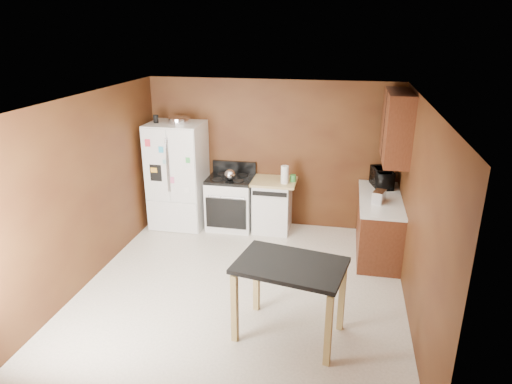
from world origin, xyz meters
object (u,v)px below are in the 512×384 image
(green_canister, at_px, (293,178))
(island, at_px, (290,275))
(paper_towel, at_px, (285,175))
(refrigerator, at_px, (178,175))
(kettle, at_px, (230,175))
(microwave, at_px, (382,178))
(pen_cup, at_px, (156,119))
(gas_range, at_px, (231,202))
(dishwasher, at_px, (272,205))
(roasting_pan, at_px, (179,120))
(toaster, at_px, (379,197))

(green_canister, xyz_separation_m, island, (0.32, -2.78, -0.18))
(paper_towel, distance_m, refrigerator, 1.85)
(kettle, distance_m, microwave, 2.44)
(microwave, bearing_deg, pen_cup, 77.53)
(gas_range, relative_size, dishwasher, 1.24)
(microwave, distance_m, island, 3.00)
(roasting_pan, distance_m, kettle, 1.22)
(paper_towel, xyz_separation_m, gas_range, (-0.93, 0.08, -0.57))
(dishwasher, distance_m, island, 2.86)
(green_canister, bearing_deg, roasting_pan, -177.99)
(microwave, bearing_deg, green_canister, 75.41)
(toaster, distance_m, gas_range, 2.54)
(toaster, relative_size, refrigerator, 0.13)
(toaster, bearing_deg, roasting_pan, -172.35)
(green_canister, bearing_deg, microwave, -0.04)
(green_canister, xyz_separation_m, refrigerator, (-1.96, -0.10, -0.05))
(roasting_pan, height_order, dishwasher, roasting_pan)
(gas_range, bearing_deg, kettle, -77.77)
(roasting_pan, distance_m, dishwasher, 2.09)
(gas_range, bearing_deg, toaster, -15.83)
(paper_towel, relative_size, refrigerator, 0.16)
(roasting_pan, relative_size, paper_towel, 1.25)
(microwave, height_order, dishwasher, microwave)
(roasting_pan, relative_size, kettle, 1.95)
(toaster, xyz_separation_m, refrigerator, (-3.30, 0.62, -0.09))
(toaster, bearing_deg, gas_range, -176.81)
(refrigerator, height_order, gas_range, refrigerator)
(microwave, xyz_separation_m, gas_range, (-2.46, -0.04, -0.57))
(gas_range, xyz_separation_m, island, (1.37, -2.74, 0.30))
(kettle, height_order, gas_range, gas_range)
(island, bearing_deg, refrigerator, 130.37)
(pen_cup, relative_size, paper_towel, 0.44)
(toaster, distance_m, dishwasher, 1.89)
(island, bearing_deg, microwave, 68.57)
(kettle, distance_m, island, 2.94)
(kettle, xyz_separation_m, refrigerator, (-0.94, 0.07, -0.09))
(gas_range, bearing_deg, pen_cup, -175.48)
(toaster, bearing_deg, green_canister, 170.86)
(green_canister, height_order, gas_range, gas_range)
(kettle, distance_m, gas_range, 0.55)
(dishwasher, bearing_deg, green_canister, 2.42)
(paper_towel, distance_m, gas_range, 1.10)
(green_canister, bearing_deg, gas_range, -177.91)
(toaster, bearing_deg, pen_cup, -170.13)
(island, bearing_deg, paper_towel, 99.36)
(toaster, relative_size, dishwasher, 0.27)
(paper_towel, bearing_deg, roasting_pan, 178.30)
(toaster, xyz_separation_m, microwave, (0.07, 0.71, 0.05))
(roasting_pan, xyz_separation_m, gas_range, (0.84, 0.03, -1.38))
(toaster, xyz_separation_m, island, (-1.02, -2.07, -0.22))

